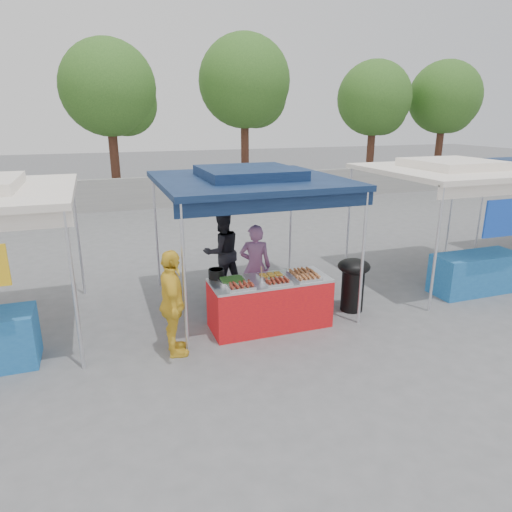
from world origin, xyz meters
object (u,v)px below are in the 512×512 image
object	(u,v)px
cooking_pot	(216,274)
helper_man	(222,252)
vendor_table	(270,303)
vendor_woman	(255,266)
customer_person	(173,304)
wok_burner	(353,280)

from	to	relation	value
cooking_pot	helper_man	world-z (taller)	helper_man
vendor_table	cooking_pot	world-z (taller)	cooking_pot
helper_man	cooking_pot	bearing A→B (deg)	60.58
vendor_woman	customer_person	bearing A→B (deg)	58.66
vendor_woman	cooking_pot	bearing A→B (deg)	53.45
wok_burner	vendor_woman	bearing A→B (deg)	158.34
wok_burner	vendor_woman	distance (m)	1.80
cooking_pot	wok_burner	size ratio (longest dim) A/B	0.27
customer_person	cooking_pot	bearing A→B (deg)	-44.41
vendor_table	cooking_pot	size ratio (longest dim) A/B	7.45
vendor_table	cooking_pot	bearing A→B (deg)	157.07
helper_man	customer_person	bearing A→B (deg)	48.20
cooking_pot	wok_burner	xyz separation A→B (m)	(2.50, -0.23, -0.34)
helper_man	vendor_table	bearing A→B (deg)	88.44
wok_burner	helper_man	size ratio (longest dim) A/B	0.60
vendor_table	customer_person	size ratio (longest dim) A/B	1.23
wok_burner	vendor_table	bearing A→B (deg)	-172.22
wok_burner	customer_person	xyz separation A→B (m)	(-3.36, -0.54, 0.23)
wok_burner	customer_person	bearing A→B (deg)	-167.29
cooking_pot	helper_man	distance (m)	1.63
wok_burner	cooking_pot	bearing A→B (deg)	178.43
cooking_pot	vendor_woman	bearing A→B (deg)	31.56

